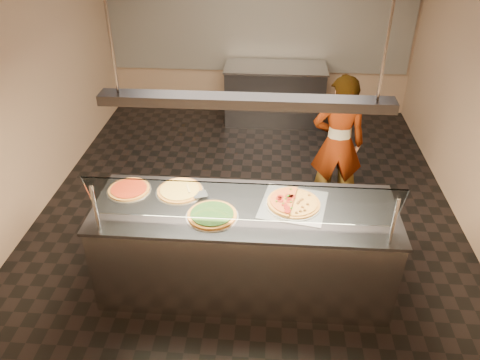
# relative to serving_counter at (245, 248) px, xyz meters

# --- Properties ---
(ground) EXTENTS (5.00, 6.00, 0.02)m
(ground) POSITION_rel_serving_counter_xyz_m (-0.04, 1.31, -0.48)
(ground) COLOR black
(ground) RESTS_ON ground
(wall_back) EXTENTS (5.00, 0.02, 3.00)m
(wall_back) POSITION_rel_serving_counter_xyz_m (-0.04, 4.32, 1.03)
(wall_back) COLOR #9C7C64
(wall_back) RESTS_ON ground
(wall_front) EXTENTS (5.00, 0.02, 3.00)m
(wall_front) POSITION_rel_serving_counter_xyz_m (-0.04, -1.70, 1.03)
(wall_front) COLOR #9C7C64
(wall_front) RESTS_ON ground
(wall_left) EXTENTS (0.02, 6.00, 3.00)m
(wall_left) POSITION_rel_serving_counter_xyz_m (-2.55, 1.31, 1.03)
(wall_left) COLOR #9C7C64
(wall_left) RESTS_ON ground
(tile_band) EXTENTS (4.90, 0.02, 1.20)m
(tile_band) POSITION_rel_serving_counter_xyz_m (-0.04, 4.29, 0.83)
(tile_band) COLOR silver
(tile_band) RESTS_ON wall_back
(serving_counter) EXTENTS (2.72, 0.94, 0.93)m
(serving_counter) POSITION_rel_serving_counter_xyz_m (0.00, 0.00, 0.00)
(serving_counter) COLOR #B7B7BC
(serving_counter) RESTS_ON ground
(sneeze_guard) EXTENTS (2.48, 0.18, 0.54)m
(sneeze_guard) POSITION_rel_serving_counter_xyz_m (0.00, -0.34, 0.76)
(sneeze_guard) COLOR #B7B7BC
(sneeze_guard) RESTS_ON serving_counter
(perforated_tray) EXTENTS (0.66, 0.66, 0.01)m
(perforated_tray) POSITION_rel_serving_counter_xyz_m (0.43, 0.08, 0.47)
(perforated_tray) COLOR silver
(perforated_tray) RESTS_ON serving_counter
(half_pizza_pepperoni) EXTENTS (0.32, 0.50, 0.05)m
(half_pizza_pepperoni) POSITION_rel_serving_counter_xyz_m (0.32, 0.08, 0.50)
(half_pizza_pepperoni) COLOR #905820
(half_pizza_pepperoni) RESTS_ON perforated_tray
(half_pizza_sausage) EXTENTS (0.32, 0.50, 0.04)m
(half_pizza_sausage) POSITION_rel_serving_counter_xyz_m (0.55, 0.08, 0.49)
(half_pizza_sausage) COLOR #905820
(half_pizza_sausage) RESTS_ON perforated_tray
(pizza_spinach) EXTENTS (0.46, 0.46, 0.03)m
(pizza_spinach) POSITION_rel_serving_counter_xyz_m (-0.28, -0.14, 0.48)
(pizza_spinach) COLOR silver
(pizza_spinach) RESTS_ON serving_counter
(pizza_cheese) EXTENTS (0.45, 0.45, 0.03)m
(pizza_cheese) POSITION_rel_serving_counter_xyz_m (-0.63, 0.22, 0.48)
(pizza_cheese) COLOR silver
(pizza_cheese) RESTS_ON serving_counter
(pizza_tomato) EXTENTS (0.42, 0.42, 0.03)m
(pizza_tomato) POSITION_rel_serving_counter_xyz_m (-1.11, 0.20, 0.48)
(pizza_tomato) COLOR silver
(pizza_tomato) RESTS_ON serving_counter
(pizza_spatula) EXTENTS (0.24, 0.22, 0.02)m
(pizza_spatula) POSITION_rel_serving_counter_xyz_m (-0.49, 0.20, 0.49)
(pizza_spatula) COLOR #B7B7BC
(pizza_spatula) RESTS_ON pizza_spinach
(prep_table) EXTENTS (1.62, 0.74, 0.93)m
(prep_table) POSITION_rel_serving_counter_xyz_m (0.24, 3.86, 0.00)
(prep_table) COLOR #3E3E43
(prep_table) RESTS_ON ground
(worker) EXTENTS (0.61, 0.40, 1.67)m
(worker) POSITION_rel_serving_counter_xyz_m (0.98, 1.48, 0.37)
(worker) COLOR #25232E
(worker) RESTS_ON ground
(heat_lamp_housing) EXTENTS (2.30, 0.18, 0.08)m
(heat_lamp_housing) POSITION_rel_serving_counter_xyz_m (-0.00, 0.00, 1.48)
(heat_lamp_housing) COLOR #3E3E43
(heat_lamp_housing) RESTS_ON ceiling
(lamp_rod_left) EXTENTS (0.02, 0.02, 1.01)m
(lamp_rod_left) POSITION_rel_serving_counter_xyz_m (-1.00, 0.00, 2.03)
(lamp_rod_left) COLOR #B7B7BC
(lamp_rod_left) RESTS_ON ceiling
(lamp_rod_right) EXTENTS (0.02, 0.02, 1.01)m
(lamp_rod_right) POSITION_rel_serving_counter_xyz_m (1.00, 0.00, 2.03)
(lamp_rod_right) COLOR #B7B7BC
(lamp_rod_right) RESTS_ON ceiling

